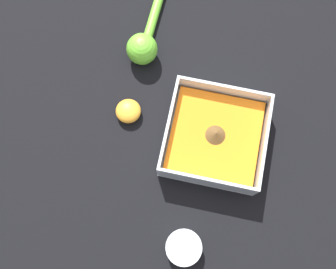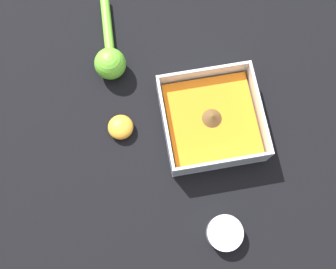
{
  "view_description": "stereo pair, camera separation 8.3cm",
  "coord_description": "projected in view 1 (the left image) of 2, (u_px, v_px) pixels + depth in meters",
  "views": [
    {
      "loc": [
        0.21,
        -0.04,
        0.84
      ],
      "look_at": [
        -0.01,
        -0.09,
        0.04
      ],
      "focal_mm": 42.0,
      "sensor_mm": 36.0,
      "label": 1
    },
    {
      "loc": [
        0.21,
        -0.13,
        0.84
      ],
      "look_at": [
        -0.01,
        -0.09,
        0.04
      ],
      "focal_mm": 42.0,
      "sensor_mm": 36.0,
      "label": 2
    }
  ],
  "objects": [
    {
      "name": "spice_bowl",
      "position": [
        184.0,
        247.0,
        0.79
      ],
      "size": [
        0.07,
        0.07,
        0.03
      ],
      "color": "silver",
      "rests_on": "ground_plane"
    },
    {
      "name": "lemon_half",
      "position": [
        128.0,
        111.0,
        0.87
      ],
      "size": [
        0.06,
        0.06,
        0.03
      ],
      "color": "orange",
      "rests_on": "ground_plane"
    },
    {
      "name": "ground_plane",
      "position": [
        207.0,
        150.0,
        0.86
      ],
      "size": [
        4.0,
        4.0,
        0.0
      ],
      "primitive_type": "plane",
      "color": "black"
    },
    {
      "name": "lemon_squeezer",
      "position": [
        144.0,
        43.0,
        0.9
      ],
      "size": [
        0.22,
        0.07,
        0.07
      ],
      "rotation": [
        0.0,
        0.0,
        6.24
      ],
      "color": "#6BC633",
      "rests_on": "ground_plane"
    },
    {
      "name": "square_dish",
      "position": [
        214.0,
        137.0,
        0.85
      ],
      "size": [
        0.21,
        0.21,
        0.07
      ],
      "color": "silver",
      "rests_on": "ground_plane"
    }
  ]
}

